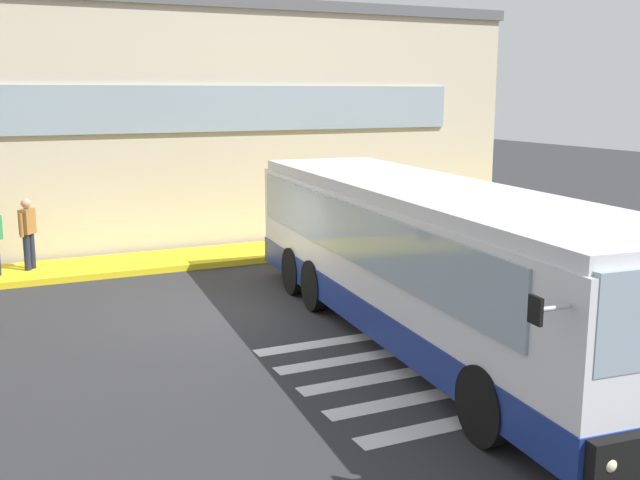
{
  "coord_description": "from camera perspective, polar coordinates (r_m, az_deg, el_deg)",
  "views": [
    {
      "loc": [
        -4.22,
        -13.52,
        4.22
      ],
      "look_at": [
        1.63,
        -0.97,
        1.5
      ],
      "focal_mm": 42.26,
      "sensor_mm": 36.0,
      "label": 1
    }
  ],
  "objects": [
    {
      "name": "bay_paint_stripes",
      "position": [
        11.98,
        8.28,
        -9.62
      ],
      "size": [
        4.4,
        3.96,
        0.01
      ],
      "color": "silver",
      "rests_on": "ground"
    },
    {
      "name": "ground_plane",
      "position": [
        14.79,
        -7.37,
        -5.61
      ],
      "size": [
        80.0,
        90.0,
        0.02
      ],
      "primitive_type": "cube",
      "color": "#2B2B2D",
      "rests_on": "ground"
    },
    {
      "name": "terminal_building",
      "position": [
        25.42,
        -17.19,
        8.64
      ],
      "size": [
        23.79,
        13.8,
        6.7
      ],
      "color": "beige",
      "rests_on": "ground"
    },
    {
      "name": "bus_main_foreground",
      "position": [
        12.94,
        8.18,
        -1.89
      ],
      "size": [
        3.96,
        11.53,
        2.7
      ],
      "color": "silver",
      "rests_on": "ground"
    },
    {
      "name": "boarding_curb",
      "position": [
        19.25,
        -11.74,
        -1.56
      ],
      "size": [
        25.99,
        2.0,
        0.15
      ],
      "primitive_type": "cube",
      "color": "yellow",
      "rests_on": "ground"
    },
    {
      "name": "passenger_at_curb_edge",
      "position": [
        18.73,
        -21.25,
        0.69
      ],
      "size": [
        0.4,
        0.49,
        1.68
      ],
      "color": "#1E2338",
      "rests_on": "boarding_curb"
    }
  ]
}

